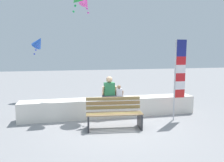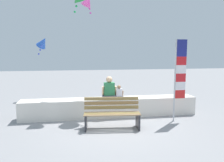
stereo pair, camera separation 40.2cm
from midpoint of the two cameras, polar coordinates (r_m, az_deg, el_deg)
name	(u,v)px [view 1 (the left image)]	position (r m, az deg, el deg)	size (l,w,h in m)	color
ground_plane	(117,126)	(6.96, -0.38, -11.28)	(40.00, 40.00, 0.00)	gray
seawall_ledge	(110,107)	(7.84, -1.95, -6.68)	(6.03, 0.64, 0.64)	silver
park_bench	(114,114)	(6.66, -1.21, -8.40)	(1.68, 0.77, 0.88)	#987A56
person_adult	(109,90)	(7.66, -2.20, -2.30)	(0.50, 0.37, 0.77)	#3C3C4A
person_child	(119,93)	(7.74, 0.30, -3.08)	(0.30, 0.22, 0.46)	#32344D
flag_banner	(178,74)	(7.47, 15.03, 1.82)	(0.39, 0.05, 2.61)	#B7B7BC
kite_blue	(38,42)	(11.01, -19.19, 9.29)	(0.80, 0.76, 0.91)	blue
kite_magenta	(85,0)	(9.84, -8.10, 19.60)	(0.63, 0.60, 0.85)	#DB3D9E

